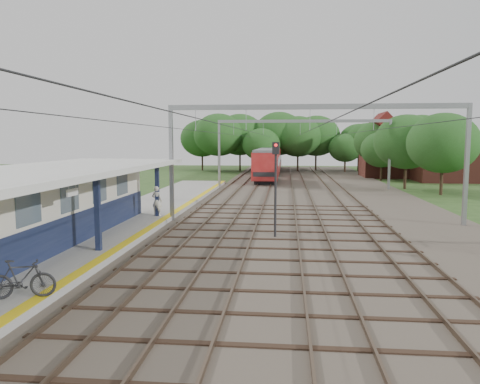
{
  "coord_description": "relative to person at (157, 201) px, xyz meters",
  "views": [
    {
      "loc": [
        1.89,
        -12.49,
        4.91
      ],
      "look_at": [
        -1.1,
        17.41,
        1.6
      ],
      "focal_mm": 35.0,
      "sensor_mm": 36.0,
      "label": 1
    }
  ],
  "objects": [
    {
      "name": "platform",
      "position": [
        -1.57,
        -1.0,
        -1.1
      ],
      "size": [
        5.0,
        52.0,
        0.35
      ],
      "primitive_type": "cube",
      "color": "gray",
      "rests_on": "ground"
    },
    {
      "name": "house_near",
      "position": [
        26.93,
        31.0,
        1.72
      ],
      "size": [
        7.0,
        6.12,
        7.89
      ],
      "color": "brown",
      "rests_on": "ground"
    },
    {
      "name": "house_far",
      "position": [
        21.93,
        37.0,
        1.96
      ],
      "size": [
        8.0,
        6.12,
        8.66
      ],
      "color": "brown",
      "rests_on": "ground"
    },
    {
      "name": "station_building",
      "position": [
        -2.95,
        -8.0,
        0.77
      ],
      "size": [
        3.41,
        18.0,
        3.4
      ],
      "color": "beige",
      "rests_on": "platform"
    },
    {
      "name": "signal_post",
      "position": [
        7.28,
        -4.31,
        1.9
      ],
      "size": [
        0.36,
        0.3,
        4.84
      ],
      "rotation": [
        0.0,
        0.0,
        -0.12
      ],
      "color": "black",
      "rests_on": "ground"
    },
    {
      "name": "ground",
      "position": [
        5.93,
        -15.0,
        -1.27
      ],
      "size": [
        160.0,
        160.0,
        0.0
      ],
      "primitive_type": "plane",
      "color": "#2D4C1E",
      "rests_on": "ground"
    },
    {
      "name": "rail_tracks",
      "position": [
        7.43,
        15.0,
        -1.1
      ],
      "size": [
        11.8,
        88.0,
        0.15
      ],
      "color": "brown",
      "rests_on": "ballast_bed"
    },
    {
      "name": "canopy",
      "position": [
        -1.84,
        -9.0,
        2.37
      ],
      "size": [
        6.4,
        20.0,
        3.44
      ],
      "color": "#111937",
      "rests_on": "platform"
    },
    {
      "name": "train",
      "position": [
        5.43,
        40.48,
        0.84
      ],
      "size": [
        2.87,
        35.78,
        3.78
      ],
      "color": "black",
      "rests_on": "ballast_bed"
    },
    {
      "name": "ballast_bed",
      "position": [
        9.93,
        15.0,
        -1.22
      ],
      "size": [
        18.0,
        90.0,
        0.1
      ],
      "primitive_type": "cube",
      "color": "#473D33",
      "rests_on": "ground"
    },
    {
      "name": "person",
      "position": [
        0.0,
        0.0,
        0.0
      ],
      "size": [
        0.77,
        0.61,
        1.84
      ],
      "primitive_type": "imported",
      "rotation": [
        0.0,
        0.0,
        2.87
      ],
      "color": "beige",
      "rests_on": "platform"
    },
    {
      "name": "bicycle",
      "position": [
        0.21,
        -15.03,
        -0.35
      ],
      "size": [
        1.98,
        1.07,
        1.15
      ],
      "primitive_type": "imported",
      "rotation": [
        0.0,
        0.0,
        1.87
      ],
      "color": "black",
      "rests_on": "platform"
    },
    {
      "name": "catenary_system",
      "position": [
        9.32,
        10.28,
        4.24
      ],
      "size": [
        17.22,
        88.0,
        7.0
      ],
      "color": "gray",
      "rests_on": "ground"
    },
    {
      "name": "yellow_stripe",
      "position": [
        0.68,
        -1.0,
        -0.92
      ],
      "size": [
        0.45,
        52.0,
        0.01
      ],
      "primitive_type": "cube",
      "color": "yellow",
      "rests_on": "platform"
    },
    {
      "name": "tree_band",
      "position": [
        9.77,
        42.12,
        3.65
      ],
      "size": [
        31.72,
        30.88,
        8.82
      ],
      "color": "#382619",
      "rests_on": "ground"
    }
  ]
}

